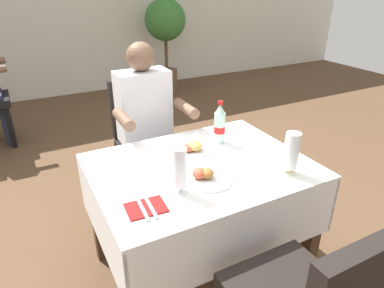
% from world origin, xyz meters
% --- Properties ---
extents(ground_plane, '(11.00, 11.00, 0.00)m').
position_xyz_m(ground_plane, '(0.00, 0.00, 0.00)').
color(ground_plane, brown).
extents(main_dining_table, '(1.13, 0.87, 0.73)m').
position_xyz_m(main_dining_table, '(0.12, 0.03, 0.56)').
color(main_dining_table, white).
rests_on(main_dining_table, ground).
extents(chair_far_diner_seat, '(0.44, 0.50, 0.97)m').
position_xyz_m(chair_far_diner_seat, '(0.12, 0.86, 0.55)').
color(chair_far_diner_seat, black).
rests_on(chair_far_diner_seat, ground).
extents(seated_diner_far, '(0.50, 0.46, 1.26)m').
position_xyz_m(seated_diner_far, '(0.09, 0.75, 0.71)').
color(seated_diner_far, '#282D42').
rests_on(seated_diner_far, ground).
extents(plate_near_camera, '(0.24, 0.24, 0.06)m').
position_xyz_m(plate_near_camera, '(0.07, -0.12, 0.75)').
color(plate_near_camera, white).
rests_on(plate_near_camera, main_dining_table).
extents(plate_far_diner, '(0.25, 0.25, 0.06)m').
position_xyz_m(plate_far_diner, '(0.15, 0.20, 0.75)').
color(plate_far_diner, white).
rests_on(plate_far_diner, main_dining_table).
extents(beer_glass_left, '(0.07, 0.07, 0.23)m').
position_xyz_m(beer_glass_left, '(-0.09, -0.15, 0.84)').
color(beer_glass_left, white).
rests_on(beer_glass_left, main_dining_table).
extents(beer_glass_middle, '(0.08, 0.08, 0.22)m').
position_xyz_m(beer_glass_middle, '(0.48, -0.25, 0.84)').
color(beer_glass_middle, white).
rests_on(beer_glass_middle, main_dining_table).
extents(cola_bottle_primary, '(0.07, 0.07, 0.26)m').
position_xyz_m(cola_bottle_primary, '(0.35, 0.23, 0.84)').
color(cola_bottle_primary, silver).
rests_on(cola_bottle_primary, main_dining_table).
extents(napkin_cutlery_set, '(0.18, 0.19, 0.01)m').
position_xyz_m(napkin_cutlery_set, '(-0.28, -0.20, 0.74)').
color(napkin_cutlery_set, maroon).
rests_on(napkin_cutlery_set, main_dining_table).
extents(potted_plant_corner, '(0.62, 0.62, 1.38)m').
position_xyz_m(potted_plant_corner, '(1.49, 3.63, 0.95)').
color(potted_plant_corner, brown).
rests_on(potted_plant_corner, ground).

